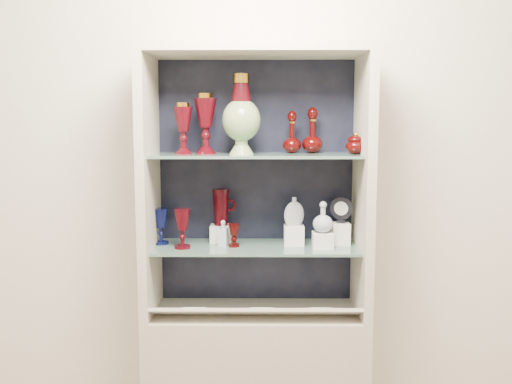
{
  "coord_description": "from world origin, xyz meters",
  "views": [
    {
      "loc": [
        0.02,
        -1.0,
        1.62
      ],
      "look_at": [
        0.0,
        1.53,
        1.3
      ],
      "focal_mm": 40.0,
      "sensor_mm": 36.0,
      "label": 1
    }
  ],
  "objects_px": {
    "ruby_decanter_b": "(312,129)",
    "ruby_pitcher": "(221,207)",
    "lidded_bowl": "(355,143)",
    "clear_round_decanter": "(323,218)",
    "clear_square_bottle": "(223,233)",
    "cobalt_goblet": "(161,226)",
    "cameo_medallion": "(341,210)",
    "pedestal_lamp_left": "(183,128)",
    "enamel_urn": "(241,114)",
    "ruby_goblet_tall": "(182,229)",
    "ruby_decanter_a": "(292,130)",
    "pedestal_lamp_right": "(206,124)",
    "ruby_goblet_small": "(234,235)",
    "flat_flask": "(294,211)"
  },
  "relations": [
    {
      "from": "lidded_bowl",
      "to": "clear_round_decanter",
      "type": "xyz_separation_m",
      "value": [
        -0.14,
        -0.02,
        -0.33
      ]
    },
    {
      "from": "pedestal_lamp_right",
      "to": "ruby_goblet_tall",
      "type": "relative_size",
      "value": 1.52
    },
    {
      "from": "ruby_decanter_b",
      "to": "flat_flask",
      "type": "bearing_deg",
      "value": -151.72
    },
    {
      "from": "enamel_urn",
      "to": "ruby_decanter_b",
      "type": "height_order",
      "value": "enamel_urn"
    },
    {
      "from": "ruby_goblet_tall",
      "to": "cameo_medallion",
      "type": "bearing_deg",
      "value": 6.99
    },
    {
      "from": "ruby_decanter_b",
      "to": "ruby_pitcher",
      "type": "bearing_deg",
      "value": 177.42
    },
    {
      "from": "pedestal_lamp_right",
      "to": "clear_square_bottle",
      "type": "height_order",
      "value": "pedestal_lamp_right"
    },
    {
      "from": "cobalt_goblet",
      "to": "ruby_goblet_small",
      "type": "distance_m",
      "value": 0.35
    },
    {
      "from": "pedestal_lamp_left",
      "to": "ruby_goblet_tall",
      "type": "bearing_deg",
      "value": -97.89
    },
    {
      "from": "cobalt_goblet",
      "to": "ruby_goblet_tall",
      "type": "height_order",
      "value": "ruby_goblet_tall"
    },
    {
      "from": "enamel_urn",
      "to": "ruby_decanter_b",
      "type": "bearing_deg",
      "value": 14.95
    },
    {
      "from": "ruby_goblet_tall",
      "to": "flat_flask",
      "type": "xyz_separation_m",
      "value": [
        0.5,
        0.07,
        0.07
      ]
    },
    {
      "from": "pedestal_lamp_left",
      "to": "clear_round_decanter",
      "type": "xyz_separation_m",
      "value": [
        0.62,
        -0.03,
        -0.4
      ]
    },
    {
      "from": "ruby_goblet_tall",
      "to": "clear_square_bottle",
      "type": "height_order",
      "value": "ruby_goblet_tall"
    },
    {
      "from": "lidded_bowl",
      "to": "ruby_decanter_a",
      "type": "bearing_deg",
      "value": 163.76
    },
    {
      "from": "ruby_pitcher",
      "to": "cameo_medallion",
      "type": "relative_size",
      "value": 1.37
    },
    {
      "from": "pedestal_lamp_right",
      "to": "ruby_goblet_small",
      "type": "xyz_separation_m",
      "value": [
        0.13,
        -0.03,
        -0.5
      ]
    },
    {
      "from": "pedestal_lamp_right",
      "to": "ruby_decanter_b",
      "type": "bearing_deg",
      "value": 5.94
    },
    {
      "from": "ruby_pitcher",
      "to": "cameo_medallion",
      "type": "distance_m",
      "value": 0.56
    },
    {
      "from": "ruby_pitcher",
      "to": "clear_round_decanter",
      "type": "height_order",
      "value": "ruby_pitcher"
    },
    {
      "from": "lidded_bowl",
      "to": "pedestal_lamp_left",
      "type": "bearing_deg",
      "value": 178.89
    },
    {
      "from": "enamel_urn",
      "to": "lidded_bowl",
      "type": "distance_m",
      "value": 0.52
    },
    {
      "from": "pedestal_lamp_left",
      "to": "cameo_medallion",
      "type": "xyz_separation_m",
      "value": [
        0.71,
        0.05,
        -0.37
      ]
    },
    {
      "from": "cobalt_goblet",
      "to": "flat_flask",
      "type": "height_order",
      "value": "flat_flask"
    },
    {
      "from": "enamel_urn",
      "to": "flat_flask",
      "type": "distance_m",
      "value": 0.5
    },
    {
      "from": "ruby_decanter_a",
      "to": "enamel_urn",
      "type": "bearing_deg",
      "value": -161.7
    },
    {
      "from": "cameo_medallion",
      "to": "ruby_pitcher",
      "type": "bearing_deg",
      "value": -169.07
    },
    {
      "from": "enamel_urn",
      "to": "cobalt_goblet",
      "type": "xyz_separation_m",
      "value": [
        -0.38,
        0.05,
        -0.51
      ]
    },
    {
      "from": "ruby_decanter_a",
      "to": "lidded_bowl",
      "type": "distance_m",
      "value": 0.29
    },
    {
      "from": "ruby_pitcher",
      "to": "clear_square_bottle",
      "type": "height_order",
      "value": "ruby_pitcher"
    },
    {
      "from": "ruby_goblet_tall",
      "to": "cameo_medallion",
      "type": "distance_m",
      "value": 0.73
    },
    {
      "from": "pedestal_lamp_left",
      "to": "cobalt_goblet",
      "type": "distance_m",
      "value": 0.47
    },
    {
      "from": "lidded_bowl",
      "to": "clear_round_decanter",
      "type": "height_order",
      "value": "lidded_bowl"
    },
    {
      "from": "enamel_urn",
      "to": "lidded_bowl",
      "type": "height_order",
      "value": "enamel_urn"
    },
    {
      "from": "ruby_goblet_small",
      "to": "flat_flask",
      "type": "relative_size",
      "value": 0.77
    },
    {
      "from": "pedestal_lamp_right",
      "to": "ruby_decanter_a",
      "type": "relative_size",
      "value": 1.25
    },
    {
      "from": "pedestal_lamp_right",
      "to": "ruby_goblet_tall",
      "type": "height_order",
      "value": "pedestal_lamp_right"
    },
    {
      "from": "pedestal_lamp_left",
      "to": "ruby_goblet_small",
      "type": "relative_size",
      "value": 2.16
    },
    {
      "from": "cobalt_goblet",
      "to": "cameo_medallion",
      "type": "relative_size",
      "value": 1.33
    },
    {
      "from": "ruby_pitcher",
      "to": "clear_square_bottle",
      "type": "bearing_deg",
      "value": -84.13
    },
    {
      "from": "ruby_pitcher",
      "to": "clear_square_bottle",
      "type": "xyz_separation_m",
      "value": [
        0.02,
        -0.09,
        -0.11
      ]
    },
    {
      "from": "pedestal_lamp_right",
      "to": "ruby_goblet_tall",
      "type": "bearing_deg",
      "value": -146.09
    },
    {
      "from": "ruby_goblet_tall",
      "to": "flat_flask",
      "type": "bearing_deg",
      "value": 8.43
    },
    {
      "from": "pedestal_lamp_left",
      "to": "lidded_bowl",
      "type": "bearing_deg",
      "value": -1.11
    },
    {
      "from": "lidded_bowl",
      "to": "ruby_pitcher",
      "type": "xyz_separation_m",
      "value": [
        -0.61,
        0.11,
        -0.3
      ]
    },
    {
      "from": "clear_round_decanter",
      "to": "ruby_goblet_tall",
      "type": "bearing_deg",
      "value": -179.15
    },
    {
      "from": "enamel_urn",
      "to": "pedestal_lamp_left",
      "type": "bearing_deg",
      "value": 177.87
    },
    {
      "from": "ruby_decanter_b",
      "to": "lidded_bowl",
      "type": "relative_size",
      "value": 2.21
    },
    {
      "from": "ruby_decanter_a",
      "to": "clear_round_decanter",
      "type": "bearing_deg",
      "value": -36.28
    },
    {
      "from": "cobalt_goblet",
      "to": "ruby_pitcher",
      "type": "xyz_separation_m",
      "value": [
        0.27,
        0.05,
        0.08
      ]
    }
  ]
}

